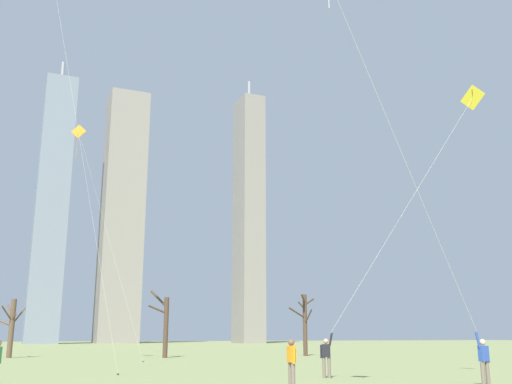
{
  "coord_description": "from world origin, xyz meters",
  "views": [
    {
      "loc": [
        -8.22,
        -13.37,
        1.72
      ],
      "look_at": [
        0.0,
        6.0,
        6.89
      ],
      "focal_mm": 41.21,
      "sensor_mm": 36.0,
      "label": 1
    }
  ],
  "objects": [
    {
      "name": "kite_flyer_midfield_left_white",
      "position": [
        6.66,
        2.98,
        2.46
      ],
      "size": [
        8.66,
        3.39,
        13.28
      ],
      "color": "#726656",
      "rests_on": "ground"
    },
    {
      "name": "kite_flyer_foreground_right_yellow",
      "position": [
        5.33,
        8.6,
        2.47
      ],
      "size": [
        5.34,
        5.33,
        12.18
      ],
      "color": "#726656",
      "rests_on": "ground"
    },
    {
      "name": "bystander_strolling_midfield",
      "position": [
        1.03,
        5.31,
        0.9
      ],
      "size": [
        0.22,
        0.51,
        1.62
      ],
      "color": "#726656",
      "rests_on": "ground"
    },
    {
      "name": "distant_kite_drifting_right_orange",
      "position": [
        -3.92,
        29.64,
        15.43
      ],
      "size": [
        5.7,
        2.41,
        17.11
      ],
      "color": "orange",
      "rests_on": "ground"
    },
    {
      "name": "bare_tree_leftmost",
      "position": [
        17.06,
        34.93,
        2.98
      ],
      "size": [
        2.56,
        1.77,
        5.48
      ],
      "color": "#4C3828",
      "rests_on": "ground"
    },
    {
      "name": "bare_tree_center",
      "position": [
        4.26,
        35.31,
        2.73
      ],
      "size": [
        2.09,
        1.76,
        5.48
      ],
      "color": "#4C3828",
      "rests_on": "ground"
    },
    {
      "name": "bare_tree_far_right_edge",
      "position": [
        -7.45,
        39.9,
        2.54
      ],
      "size": [
        2.58,
        2.94,
        4.71
      ],
      "color": "brown",
      "rests_on": "ground"
    },
    {
      "name": "skyline_mid_tower_right",
      "position": [
        18.47,
        139.79,
        33.15
      ],
      "size": [
        10.36,
        9.08,
        66.3
      ],
      "color": "gray",
      "rests_on": "ground"
    },
    {
      "name": "skyline_short_annex",
      "position": [
        49.68,
        127.96,
        32.86
      ],
      "size": [
        6.03,
        8.82,
        71.24
      ],
      "color": "gray",
      "rests_on": "ground"
    },
    {
      "name": "skyline_mid_tower_left",
      "position": [
        0.32,
        134.21,
        32.49
      ],
      "size": [
        7.5,
        9.54,
        70.49
      ],
      "color": "gray",
      "rests_on": "ground"
    }
  ]
}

